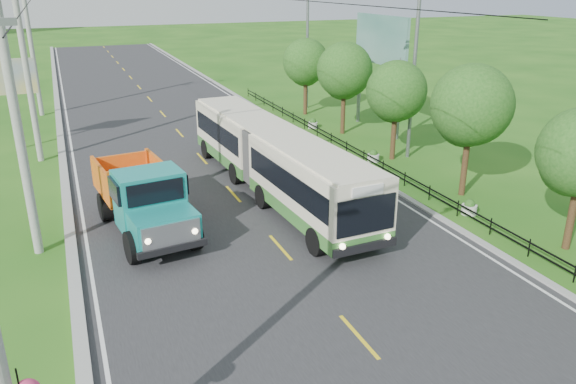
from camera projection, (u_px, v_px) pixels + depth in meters
ground at (359, 337)px, 15.62m from camera, size 240.00×240.00×0.00m
road at (194, 149)px, 32.95m from camera, size 14.00×120.00×0.02m
curb_left at (63, 162)px, 30.40m from camera, size 0.40×120.00×0.15m
curb_right at (305, 137)px, 35.45m from camera, size 0.30×120.00×0.10m
edge_line_left at (74, 162)px, 30.61m from camera, size 0.12×120.00×0.00m
edge_line_right at (298, 138)px, 35.29m from camera, size 0.12×120.00×0.00m
centre_dash at (359, 336)px, 15.62m from camera, size 0.12×2.20×0.00m
railing_right at (364, 157)px, 30.47m from camera, size 0.04×40.00×0.60m
pole_near at (17, 115)px, 18.71m from camera, size 3.51×0.32×10.00m
pole_mid at (27, 67)px, 29.11m from camera, size 3.51×0.32×10.00m
pole_far at (32, 44)px, 39.51m from camera, size 3.51×0.32×10.00m
tree_third at (470, 109)px, 24.74m from camera, size 3.60×3.62×6.00m
tree_fourth at (396, 94)px, 30.08m from camera, size 3.24×3.31×5.40m
tree_fifth at (344, 73)px, 35.18m from camera, size 3.48×3.52×5.80m
tree_back at (306, 64)px, 40.45m from camera, size 3.30×3.36×5.50m
streetlight_mid at (412, 69)px, 29.77m from camera, size 3.02×0.20×9.07m
streetlight_far at (305, 43)px, 41.90m from camera, size 3.02×0.20×9.07m
planter_near at (469, 208)px, 23.75m from camera, size 0.64×0.64×0.67m
planter_mid at (373, 156)px, 30.68m from camera, size 0.64×0.64×0.67m
planter_far at (313, 124)px, 37.61m from camera, size 0.64×0.64×0.67m
billboard_left at (8, 83)px, 31.71m from camera, size 3.00×0.20×5.20m
billboard_right at (381, 47)px, 35.39m from camera, size 0.24×6.00×7.30m
bus at (273, 156)px, 25.54m from camera, size 3.37×15.81×3.03m
dump_truck at (143, 195)px, 21.58m from camera, size 3.33×6.91×2.79m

